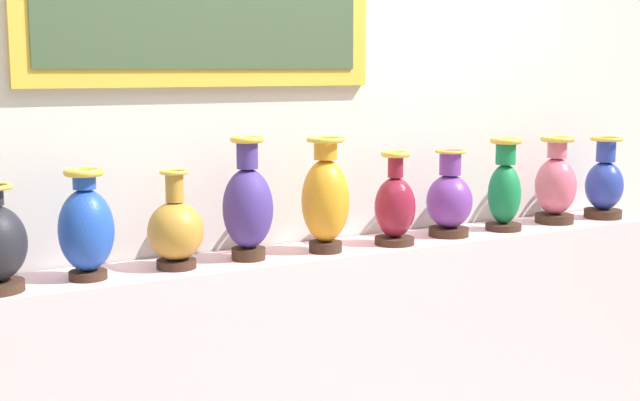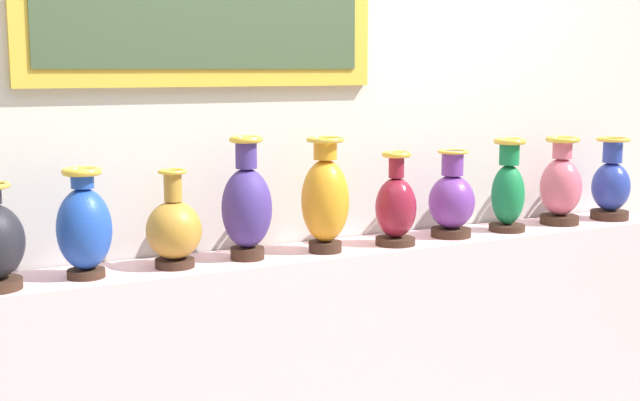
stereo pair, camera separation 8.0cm
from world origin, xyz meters
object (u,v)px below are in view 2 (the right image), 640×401
at_px(vase_violet, 452,201).
at_px(vase_emerald, 508,190).
at_px(vase_amber, 325,199).
at_px(vase_ochre, 174,229).
at_px(vase_sapphire, 84,227).
at_px(vase_rose, 561,186).
at_px(vase_cobalt, 611,185).
at_px(vase_indigo, 247,206).
at_px(vase_burgundy, 396,207).

height_order(vase_violet, vase_emerald, vase_emerald).
xyz_separation_m(vase_amber, vase_violet, (0.56, 0.02, -0.05)).
bearing_deg(vase_ochre, vase_sapphire, -178.58).
relative_size(vase_violet, vase_emerald, 0.90).
bearing_deg(vase_amber, vase_ochre, 178.31).
bearing_deg(vase_ochre, vase_rose, 0.58).
bearing_deg(vase_rose, vase_amber, -178.32).
bearing_deg(vase_cobalt, vase_rose, 177.34).
bearing_deg(vase_ochre, vase_indigo, 0.92).
bearing_deg(vase_indigo, vase_cobalt, -0.00).
height_order(vase_emerald, vase_rose, vase_emerald).
relative_size(vase_indigo, vase_cobalt, 1.19).
bearing_deg(vase_emerald, vase_ochre, 179.84).
bearing_deg(vase_burgundy, vase_rose, 2.97).
relative_size(vase_ochre, vase_emerald, 0.87).
height_order(vase_burgundy, vase_cobalt, vase_cobalt).
relative_size(vase_indigo, vase_emerald, 1.13).
bearing_deg(vase_indigo, vase_violet, 0.00).
bearing_deg(vase_sapphire, vase_indigo, 1.19).
relative_size(vase_emerald, vase_cobalt, 1.05).
distance_m(vase_sapphire, vase_cobalt, 2.21).
xyz_separation_m(vase_indigo, vase_cobalt, (1.67, -0.00, -0.04)).
xyz_separation_m(vase_ochre, vase_amber, (0.54, -0.02, 0.06)).
relative_size(vase_emerald, vase_rose, 1.02).
height_order(vase_amber, vase_burgundy, vase_amber).
relative_size(vase_ochre, vase_rose, 0.88).
distance_m(vase_amber, vase_rose, 1.12).
height_order(vase_ochre, vase_emerald, vase_emerald).
bearing_deg(vase_indigo, vase_amber, -4.03).
xyz_separation_m(vase_rose, vase_cobalt, (0.27, -0.01, -0.01)).
bearing_deg(vase_burgundy, vase_sapphire, 179.00).
distance_m(vase_burgundy, vase_cobalt, 1.10).
distance_m(vase_sapphire, vase_emerald, 1.65).
xyz_separation_m(vase_amber, vase_emerald, (0.82, 0.01, -0.02)).
distance_m(vase_indigo, vase_emerald, 1.11).
distance_m(vase_ochre, vase_violet, 1.10).
relative_size(vase_rose, vase_cobalt, 1.03).
distance_m(vase_ochre, vase_indigo, 0.26).
bearing_deg(vase_violet, vase_amber, -177.92).
bearing_deg(vase_emerald, vase_burgundy, -177.58).
relative_size(vase_indigo, vase_violet, 1.25).
bearing_deg(vase_emerald, vase_rose, 3.97).
relative_size(vase_ochre, vase_burgundy, 0.93).
bearing_deg(vase_burgundy, vase_cobalt, 1.59).
xyz_separation_m(vase_violet, vase_cobalt, (0.83, -0.00, 0.01)).
distance_m(vase_ochre, vase_cobalt, 1.93).
bearing_deg(vase_rose, vase_violet, -178.72).
bearing_deg(vase_amber, vase_burgundy, -2.09).
xyz_separation_m(vase_emerald, vase_cobalt, (0.56, 0.01, -0.02)).
bearing_deg(vase_violet, vase_indigo, -180.00).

